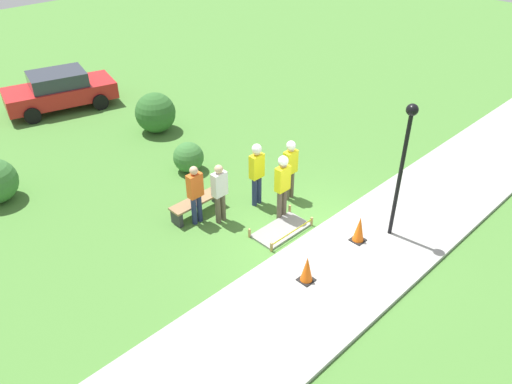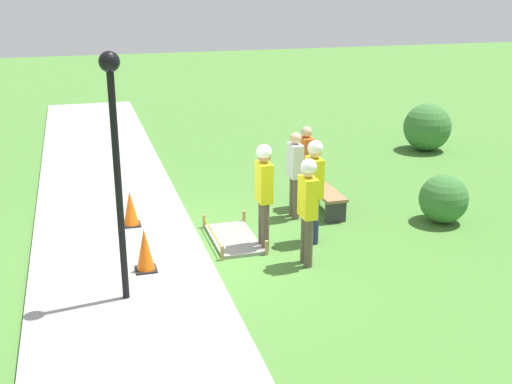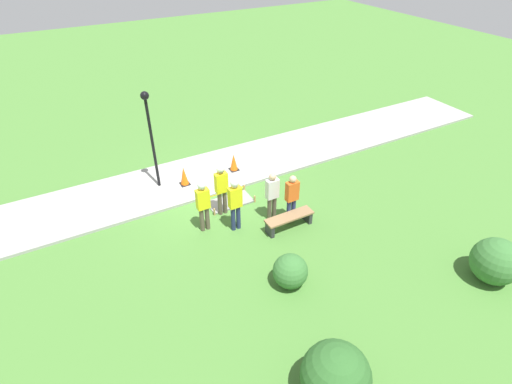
# 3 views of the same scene
# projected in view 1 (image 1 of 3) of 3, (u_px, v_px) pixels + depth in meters

# --- Properties ---
(ground_plane) EXTENTS (60.00, 60.00, 0.00)m
(ground_plane) POSITION_uv_depth(u_px,v_px,m) (309.00, 235.00, 12.90)
(ground_plane) COLOR #477A33
(sidewalk) EXTENTS (28.00, 2.90, 0.10)m
(sidewalk) POSITION_uv_depth(u_px,v_px,m) (355.00, 260.00, 12.01)
(sidewalk) COLOR #9E9E99
(sidewalk) RESTS_ON ground_plane
(wet_concrete_patch) EXTENTS (1.57, 0.83, 0.26)m
(wet_concrete_patch) POSITION_uv_depth(u_px,v_px,m) (281.00, 230.00, 13.02)
(wet_concrete_patch) COLOR gray
(wet_concrete_patch) RESTS_ON ground_plane
(traffic_cone_near_patch) EXTENTS (0.34, 0.34, 0.68)m
(traffic_cone_near_patch) POSITION_uv_depth(u_px,v_px,m) (307.00, 269.00, 11.17)
(traffic_cone_near_patch) COLOR black
(traffic_cone_near_patch) RESTS_ON sidewalk
(traffic_cone_far_patch) EXTENTS (0.34, 0.34, 0.72)m
(traffic_cone_far_patch) POSITION_uv_depth(u_px,v_px,m) (359.00, 229.00, 12.36)
(traffic_cone_far_patch) COLOR black
(traffic_cone_far_patch) RESTS_ON sidewalk
(park_bench) EXTENTS (1.61, 0.44, 0.47)m
(park_bench) POSITION_uv_depth(u_px,v_px,m) (197.00, 204.00, 13.51)
(park_bench) COLOR #2D2D33
(park_bench) RESTS_ON ground_plane
(worker_supervisor) EXTENTS (0.40, 0.27, 1.89)m
(worker_supervisor) POSITION_uv_depth(u_px,v_px,m) (257.00, 169.00, 13.48)
(worker_supervisor) COLOR navy
(worker_supervisor) RESTS_ON ground_plane
(worker_assistant) EXTENTS (0.40, 0.27, 1.89)m
(worker_assistant) POSITION_uv_depth(u_px,v_px,m) (283.00, 181.00, 12.94)
(worker_assistant) COLOR brown
(worker_assistant) RESTS_ON ground_plane
(worker_trainee) EXTENTS (0.40, 0.26, 1.83)m
(worker_trainee) POSITION_uv_depth(u_px,v_px,m) (290.00, 165.00, 13.74)
(worker_trainee) COLOR brown
(worker_trainee) RESTS_ON ground_plane
(bystander_in_orange_shirt) EXTENTS (0.40, 0.23, 1.71)m
(bystander_in_orange_shirt) POSITION_uv_depth(u_px,v_px,m) (195.00, 192.00, 12.84)
(bystander_in_orange_shirt) COLOR navy
(bystander_in_orange_shirt) RESTS_ON ground_plane
(bystander_in_gray_shirt) EXTENTS (0.40, 0.23, 1.73)m
(bystander_in_gray_shirt) POSITION_uv_depth(u_px,v_px,m) (220.00, 190.00, 12.88)
(bystander_in_gray_shirt) COLOR brown
(bystander_in_gray_shirt) RESTS_ON ground_plane
(lamppost_near) EXTENTS (0.28, 0.28, 3.55)m
(lamppost_near) POSITION_uv_depth(u_px,v_px,m) (404.00, 152.00, 11.52)
(lamppost_near) COLOR black
(lamppost_near) RESTS_ON sidewalk
(parked_car_red) EXTENTS (4.36, 2.70, 1.44)m
(parked_car_red) POSITION_uv_depth(u_px,v_px,m) (60.00, 90.00, 19.26)
(parked_car_red) COLOR red
(parked_car_red) RESTS_ON ground_plane
(shrub_rounded_near) EXTENTS (0.95, 0.95, 0.95)m
(shrub_rounded_near) POSITION_uv_depth(u_px,v_px,m) (188.00, 157.00, 15.37)
(shrub_rounded_near) COLOR #387033
(shrub_rounded_near) RESTS_ON ground_plane
(shrub_rounded_mid) EXTENTS (1.42, 1.42, 1.42)m
(shrub_rounded_mid) POSITION_uv_depth(u_px,v_px,m) (155.00, 113.00, 17.55)
(shrub_rounded_mid) COLOR #2D6028
(shrub_rounded_mid) RESTS_ON ground_plane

